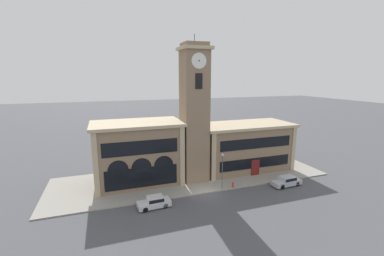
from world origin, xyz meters
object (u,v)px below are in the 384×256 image
(street_lamp, at_px, (222,166))
(fire_hydrant, at_px, (233,185))
(parked_car_mid, at_px, (287,181))
(parked_car_near, at_px, (154,202))

(street_lamp, relative_size, fire_hydrant, 6.09)
(street_lamp, xyz_separation_m, fire_hydrant, (1.70, -0.15, -3.10))
(parked_car_mid, bearing_deg, parked_car_near, -3.30)
(parked_car_near, xyz_separation_m, street_lamp, (10.26, 1.94, 2.93))
(parked_car_near, distance_m, fire_hydrant, 12.10)
(parked_car_near, xyz_separation_m, parked_car_mid, (20.11, 0.00, 0.02))
(parked_car_near, height_order, parked_car_mid, parked_car_mid)
(street_lamp, height_order, fire_hydrant, street_lamp)
(parked_car_near, height_order, fire_hydrant, parked_car_near)
(parked_car_near, relative_size, parked_car_mid, 0.90)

